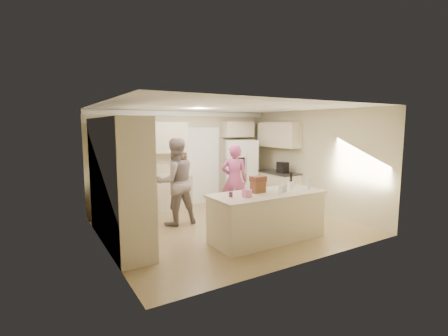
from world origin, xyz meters
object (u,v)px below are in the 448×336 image
coffee_maker (283,167)px  dollhouse_body (258,187)px  island_base (267,217)px  tissue_box (247,193)px  refrigerator (240,170)px  teen_boy (175,182)px  utensil_crock (291,185)px  teen_girl (234,180)px

coffee_maker → dollhouse_body: 2.84m
island_base → tissue_box: bearing=-169.7°
refrigerator → teen_boy: 2.82m
coffee_maker → utensil_crock: (-1.40, -1.85, -0.07)m
coffee_maker → island_base: (-2.05, -1.90, -0.63)m
coffee_maker → teen_girl: bearing=-175.3°
coffee_maker → island_base: 2.87m
tissue_box → teen_boy: size_ratio=0.07×
utensil_crock → teen_girl: bearing=98.8°
refrigerator → tissue_box: refrigerator is taller
utensil_crock → dollhouse_body: dollhouse_body is taller
refrigerator → island_base: (-1.42, -3.03, -0.46)m
dollhouse_body → teen_girl: size_ratio=0.15×
island_base → utensil_crock: 0.86m
utensil_crock → tissue_box: bearing=-172.9°
dollhouse_body → island_base: bearing=-33.7°
utensil_crock → teen_boy: bearing=135.0°
refrigerator → tissue_box: 3.70m
refrigerator → coffee_maker: size_ratio=6.00×
tissue_box → dollhouse_body: size_ratio=0.54×
island_base → dollhouse_body: bearing=146.3°
dollhouse_body → teen_girl: 1.75m
utensil_crock → dollhouse_body: (-0.80, 0.05, 0.04)m
coffee_maker → utensil_crock: bearing=-127.1°
coffee_maker → teen_girl: teen_girl is taller
island_base → utensil_crock: utensil_crock is taller
teen_boy → coffee_maker: bearing=-178.4°
island_base → teen_boy: bearing=121.7°
refrigerator → teen_girl: 1.64m
coffee_maker → teen_boy: 3.18m
dollhouse_body → teen_girl: teen_girl is taller
utensil_crock → teen_girl: teen_girl is taller
dollhouse_body → refrigerator: bearing=61.9°
tissue_box → teen_boy: bearing=106.8°
refrigerator → tissue_box: (-1.97, -3.13, 0.10)m
tissue_box → teen_boy: (-0.58, 1.93, -0.02)m
dollhouse_body → tissue_box: bearing=-153.4°
utensil_crock → tissue_box: 1.21m
tissue_box → dollhouse_body: bearing=26.6°
teen_girl → tissue_box: bearing=98.9°
utensil_crock → tissue_box: utensil_crock is taller
coffee_maker → island_base: size_ratio=0.14×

